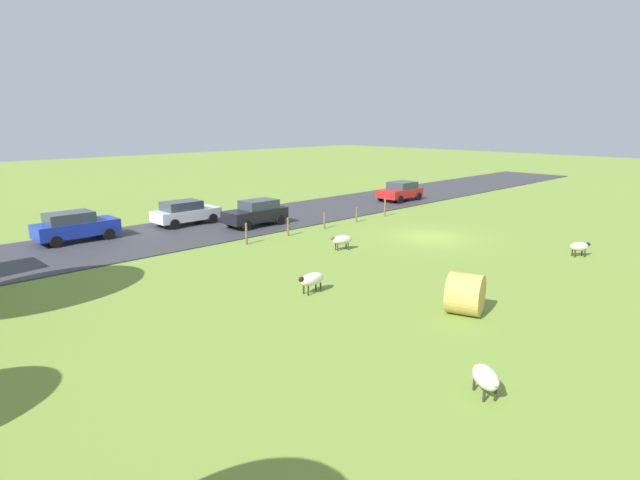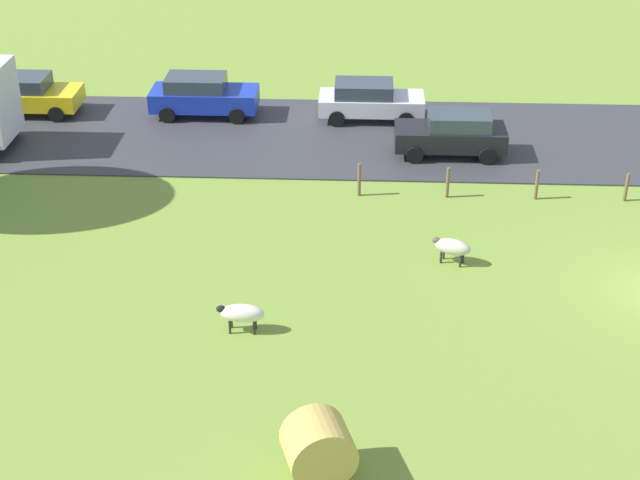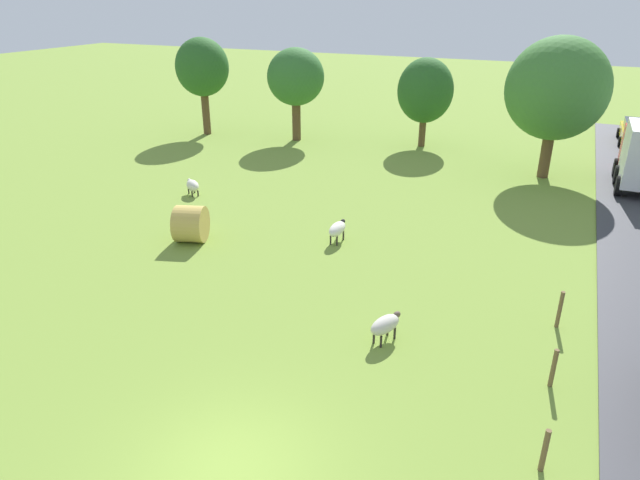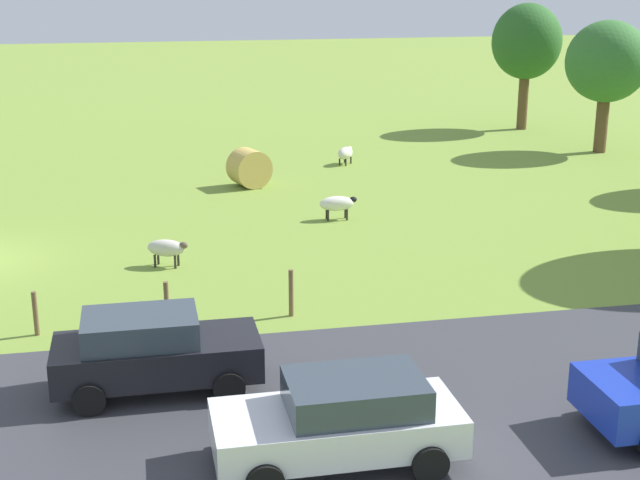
% 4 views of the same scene
% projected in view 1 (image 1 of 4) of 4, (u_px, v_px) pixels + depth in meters
% --- Properties ---
extents(ground_plane, '(160.00, 160.00, 0.00)m').
position_uv_depth(ground_plane, '(430.00, 237.00, 30.19)').
color(ground_plane, olive).
extents(road_strip, '(8.00, 80.00, 0.06)m').
position_uv_depth(road_strip, '(301.00, 213.00, 37.94)').
color(road_strip, '#38383D').
rests_on(road_strip, ground_plane).
extents(sheep_0, '(1.14, 1.03, 0.76)m').
position_uv_depth(sheep_0, '(486.00, 377.00, 12.74)').
color(sheep_0, silver).
rests_on(sheep_0, ground_plane).
extents(sheep_1, '(0.87, 1.24, 0.80)m').
position_uv_depth(sheep_1, '(342.00, 240.00, 27.08)').
color(sheep_1, beige).
rests_on(sheep_1, ground_plane).
extents(sheep_2, '(0.53, 1.30, 0.82)m').
position_uv_depth(sheep_2, '(312.00, 279.00, 20.34)').
color(sheep_2, silver).
rests_on(sheep_2, ground_plane).
extents(sheep_3, '(0.95, 0.99, 0.76)m').
position_uv_depth(sheep_3, '(580.00, 247.00, 25.75)').
color(sheep_3, beige).
rests_on(sheep_3, ground_plane).
extents(hay_bale_0, '(1.56, 1.76, 1.47)m').
position_uv_depth(hay_bale_0, '(465.00, 294.00, 18.11)').
color(hay_bale_0, tan).
rests_on(hay_bale_0, ground_plane).
extents(fence_post_0, '(0.12, 0.12, 1.25)m').
position_uv_depth(fence_post_0, '(385.00, 208.00, 36.50)').
color(fence_post_0, brown).
rests_on(fence_post_0, ground_plane).
extents(fence_post_1, '(0.12, 0.12, 1.01)m').
position_uv_depth(fence_post_1, '(356.00, 215.00, 34.47)').
color(fence_post_1, brown).
rests_on(fence_post_1, ground_plane).
extents(fence_post_2, '(0.12, 0.12, 1.07)m').
position_uv_depth(fence_post_2, '(324.00, 220.00, 32.40)').
color(fence_post_2, brown).
rests_on(fence_post_2, ground_plane).
extents(fence_post_3, '(0.12, 0.12, 1.10)m').
position_uv_depth(fence_post_3, '(288.00, 227.00, 30.35)').
color(fence_post_3, brown).
rests_on(fence_post_3, ground_plane).
extents(fence_post_4, '(0.12, 0.12, 1.20)m').
position_uv_depth(fence_post_4, '(246.00, 234.00, 28.28)').
color(fence_post_4, brown).
rests_on(fence_post_4, ground_plane).
extents(car_0, '(2.03, 4.25, 1.55)m').
position_uv_depth(car_0, '(185.00, 212.00, 33.36)').
color(car_0, silver).
rests_on(car_0, road_strip).
extents(car_2, '(1.96, 4.11, 1.63)m').
position_uv_depth(car_2, '(256.00, 213.00, 33.02)').
color(car_2, black).
rests_on(car_2, road_strip).
extents(car_3, '(2.21, 3.94, 1.55)m').
position_uv_depth(car_3, '(400.00, 191.00, 43.36)').
color(car_3, red).
rests_on(car_3, road_strip).
extents(car_6, '(2.05, 4.35, 1.66)m').
position_uv_depth(car_6, '(75.00, 226.00, 28.77)').
color(car_6, '#1933B2').
rests_on(car_6, road_strip).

